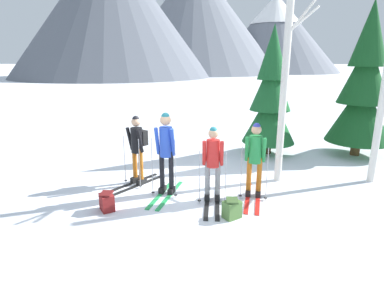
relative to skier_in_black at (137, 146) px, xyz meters
The scene contains 11 objects.
ground_plane 1.67m from the skier_in_black, 20.05° to the right, with size 400.00×400.00×0.00m, color white.
skier_in_black is the anchor object (origin of this frame).
skier_in_blue 0.96m from the skier_in_black, 36.87° to the right, with size 0.66×1.65×1.86m.
skier_in_red 2.00m from the skier_in_black, 26.37° to the right, with size 0.61×1.70×1.62m.
skier_in_green 2.78m from the skier_in_black, 13.19° to the right, with size 0.60×1.68×1.66m.
pine_tree_near 7.04m from the skier_in_black, 23.26° to the left, with size 1.93×1.93×4.65m.
pine_tree_mid 4.63m from the skier_in_black, 37.47° to the left, with size 1.65×1.65×3.99m.
birch_tree_slender 3.88m from the skier_in_black, ahead, with size 0.65×0.42×5.21m.
backpack_on_snow_front 2.83m from the skier_in_black, 37.42° to the right, with size 0.40×0.38×0.38m.
backpack_on_snow_beside 1.69m from the skier_in_black, 102.71° to the right, with size 0.37×0.40×0.38m.
mountain_ridge_distant 61.49m from the skier_in_black, 92.00° to the left, with size 63.22×54.31×22.77m.
Camera 1 is at (0.39, -6.76, 2.96)m, focal length 29.68 mm.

